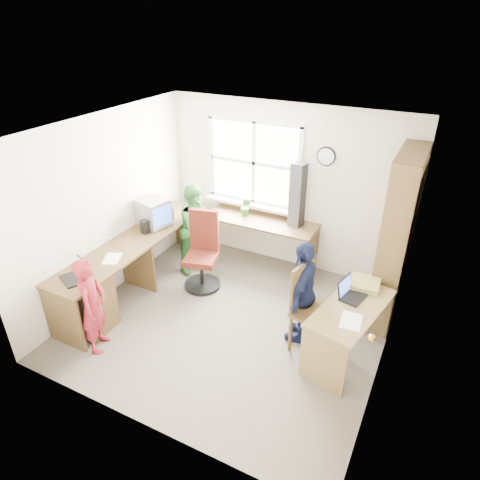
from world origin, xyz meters
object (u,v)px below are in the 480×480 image
(swivel_chair, at_px, (203,255))
(person_navy, at_px, (303,292))
(potted_plant, at_px, (246,207))
(l_desk, at_px, (130,277))
(person_green, at_px, (197,228))
(wooden_chair, at_px, (311,305))
(laptop_left, at_px, (77,274))
(bookshelf, at_px, (397,240))
(crt_monitor, at_px, (153,212))
(right_desk, at_px, (350,321))
(cd_tower, at_px, (297,195))
(person_red, at_px, (93,305))
(laptop_right, at_px, (350,292))

(swivel_chair, distance_m, person_navy, 1.67)
(potted_plant, bearing_deg, l_desk, -114.54)
(person_green, bearing_deg, l_desk, 174.01)
(person_green, bearing_deg, wooden_chair, -108.13)
(swivel_chair, xyz_separation_m, laptop_left, (-0.75, -1.50, 0.33))
(bookshelf, height_order, crt_monitor, bookshelf)
(l_desk, bearing_deg, right_desk, 7.31)
(wooden_chair, height_order, laptop_left, wooden_chair)
(l_desk, bearing_deg, potted_plant, 65.46)
(crt_monitor, bearing_deg, wooden_chair, 1.89)
(crt_monitor, height_order, person_navy, person_navy)
(cd_tower, distance_m, potted_plant, 0.83)
(wooden_chair, bearing_deg, person_red, -140.08)
(swivel_chair, bearing_deg, laptop_right, -23.95)
(crt_monitor, relative_size, laptop_left, 1.20)
(bookshelf, bearing_deg, laptop_left, -146.28)
(cd_tower, bearing_deg, potted_plant, -164.68)
(cd_tower, bearing_deg, bookshelf, -0.66)
(l_desk, relative_size, right_desk, 2.33)
(laptop_left, bearing_deg, person_green, 100.97)
(laptop_left, xyz_separation_m, person_red, (0.34, -0.16, -0.22))
(potted_plant, bearing_deg, crt_monitor, -139.71)
(swivel_chair, distance_m, potted_plant, 0.99)
(bookshelf, height_order, swivel_chair, bookshelf)
(l_desk, relative_size, laptop_right, 8.43)
(swivel_chair, height_order, wooden_chair, swivel_chair)
(swivel_chair, xyz_separation_m, person_navy, (1.60, -0.44, 0.17))
(l_desk, height_order, swivel_chair, swivel_chair)
(bookshelf, relative_size, laptop_left, 5.33)
(l_desk, relative_size, crt_monitor, 6.25)
(crt_monitor, height_order, potted_plant, crt_monitor)
(potted_plant, xyz_separation_m, person_red, (-0.64, -2.52, -0.31))
(right_desk, height_order, potted_plant, potted_plant)
(cd_tower, distance_m, person_navy, 1.59)
(right_desk, relative_size, laptop_right, 3.62)
(crt_monitor, bearing_deg, person_red, -62.71)
(laptop_left, height_order, person_green, person_green)
(right_desk, bearing_deg, l_desk, -160.88)
(laptop_right, height_order, person_red, person_red)
(laptop_right, bearing_deg, person_red, 129.79)
(person_green, bearing_deg, cd_tower, -60.86)
(laptop_left, bearing_deg, laptop_right, 46.64)
(right_desk, height_order, person_green, person_green)
(potted_plant, relative_size, person_green, 0.22)
(l_desk, distance_m, potted_plant, 1.96)
(l_desk, height_order, person_navy, person_navy)
(right_desk, bearing_deg, bookshelf, 90.51)
(bookshelf, distance_m, swivel_chair, 2.53)
(potted_plant, distance_m, person_red, 2.62)
(wooden_chair, distance_m, person_navy, 0.19)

